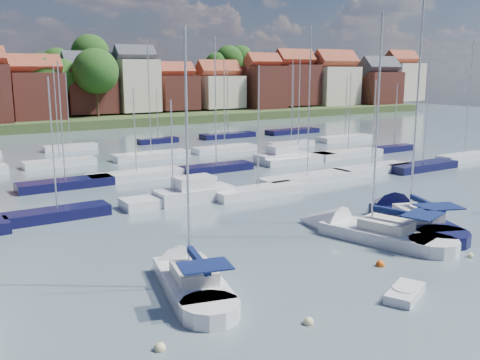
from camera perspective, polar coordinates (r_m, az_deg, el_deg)
ground at (r=67.84m, az=-8.80°, el=1.76°), size 260.00×260.00×0.00m
sailboat_left at (r=30.03m, az=-5.74°, el=-10.14°), size 5.33×11.27×14.84m
sailboat_centre at (r=38.84m, az=12.51°, el=-5.28°), size 6.42×12.61×16.53m
sailboat_navy at (r=43.52m, az=16.89°, el=-3.68°), size 7.89×13.28×17.83m
tender at (r=29.27m, az=17.18°, el=-11.46°), size 3.19×2.43×0.63m
buoy_a at (r=23.64m, az=-8.53°, el=-17.51°), size 0.50×0.50×0.50m
buoy_b at (r=25.67m, az=7.31°, el=-14.99°), size 0.48×0.48×0.48m
buoy_c at (r=33.37m, az=14.74°, el=-8.86°), size 0.54×0.54×0.54m
buoy_d at (r=36.65m, az=23.34°, el=-7.59°), size 0.42×0.42×0.42m
buoy_e at (r=43.23m, az=14.54°, el=-4.13°), size 0.53×0.53×0.53m
buoy_g at (r=41.64m, az=19.92°, el=-5.07°), size 0.43×0.43×0.43m
marina_field at (r=64.25m, az=-5.50°, el=1.68°), size 79.62×41.41×15.93m
far_shore_town at (r=156.79m, az=-22.11°, el=8.27°), size 212.46×90.00×22.27m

